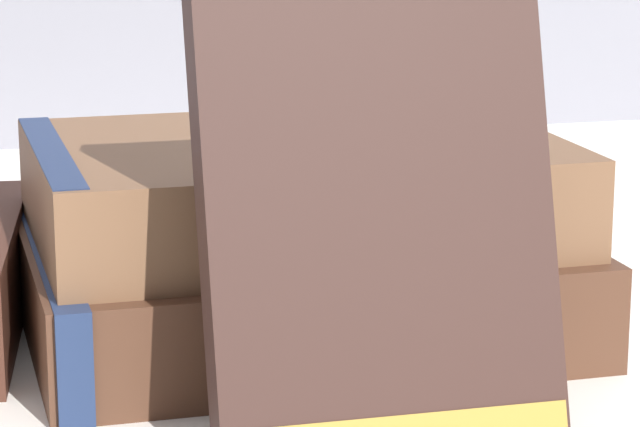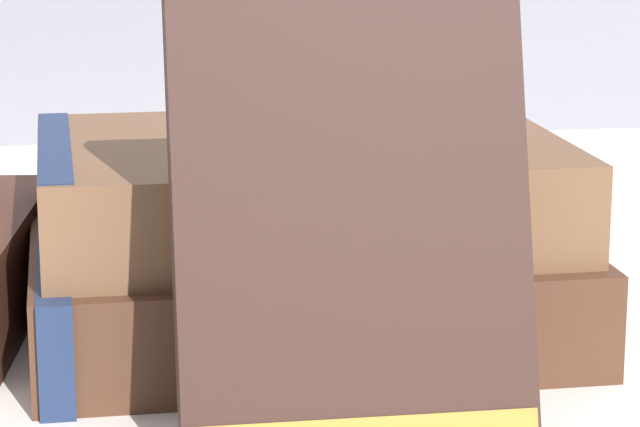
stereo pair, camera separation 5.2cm
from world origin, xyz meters
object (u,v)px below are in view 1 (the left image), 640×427
Objects in this scene: book_flat_top at (282,187)px; book_leaning_front at (387,227)px; pocket_watch at (417,125)px; reading_glasses at (56,233)px; book_flat_bottom at (292,288)px.

book_leaning_front is at bearing -87.06° from book_flat_top.
pocket_watch is 0.23m from reading_glasses.
book_flat_top is 0.11m from book_leaning_front.
book_flat_bottom is at bearing -174.64° from pocket_watch.
reading_glasses is at bearing 112.10° from book_flat_bottom.
book_flat_bottom is 0.08m from pocket_watch.
book_flat_top is at bearing 111.75° from book_flat_bottom.
book_leaning_front is 0.12m from pocket_watch.
book_flat_top reaches higher than book_flat_bottom.
book_leaning_front is at bearing -87.90° from book_flat_bottom.
reading_glasses is at bearing 126.21° from pocket_watch.
book_flat_top is at bearing -72.29° from reading_glasses.
pocket_watch is 0.51× the size of reading_glasses.
book_leaning_front reaches higher than book_flat_bottom.
pocket_watch reaches higher than book_flat_top.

